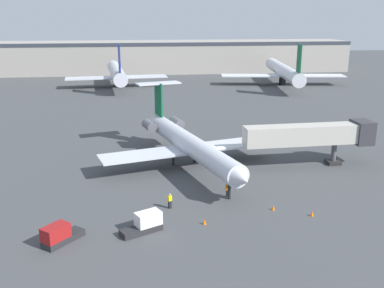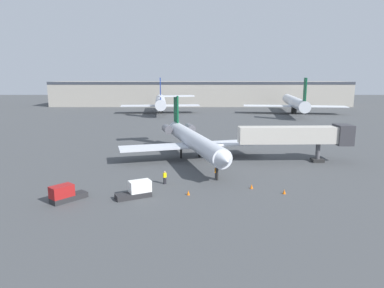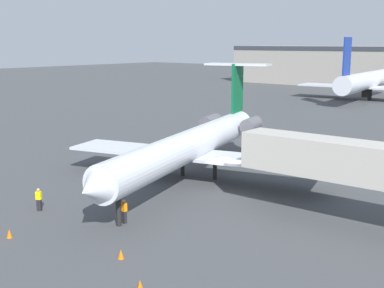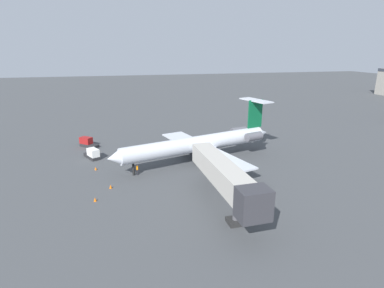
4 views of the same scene
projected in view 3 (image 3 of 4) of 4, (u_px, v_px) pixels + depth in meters
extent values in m
cube|color=#424447|center=(226.00, 191.00, 41.79)|extent=(400.00, 400.00, 0.10)
cylinder|color=silver|center=(189.00, 145.00, 43.30)|extent=(9.81, 26.75, 2.69)
cone|color=silver|center=(93.00, 189.00, 30.49)|extent=(3.05, 2.80, 2.55)
cone|color=silver|center=(242.00, 122.00, 56.19)|extent=(2.90, 3.12, 2.28)
cube|color=silver|center=(263.00, 162.00, 41.87)|extent=(11.84, 7.20, 0.24)
cube|color=silver|center=(132.00, 149.00, 46.93)|extent=(11.84, 7.20, 0.24)
cylinder|color=#595960|center=(251.00, 125.00, 51.73)|extent=(2.30, 3.48, 1.50)
cylinder|color=#595960|center=(211.00, 122.00, 53.52)|extent=(2.30, 3.48, 1.50)
cube|color=#0C5933|center=(237.00, 88.00, 53.71)|extent=(1.09, 3.15, 5.21)
cube|color=silver|center=(238.00, 64.00, 53.21)|extent=(7.19, 4.13, 0.20)
cylinder|color=black|center=(119.00, 211.00, 33.46)|extent=(0.36, 0.36, 2.00)
cylinder|color=black|center=(215.00, 168.00, 44.91)|extent=(0.36, 0.36, 2.00)
cylinder|color=black|center=(183.00, 165.00, 46.19)|extent=(0.36, 0.36, 2.00)
cube|color=#B7B2A8|center=(364.00, 163.00, 32.41)|extent=(17.17, 3.13, 2.60)
cube|color=black|center=(39.00, 205.00, 36.60)|extent=(0.40, 0.37, 0.85)
cube|color=yellow|center=(39.00, 195.00, 36.46)|extent=(0.48, 0.43, 0.60)
sphere|color=tan|center=(38.00, 190.00, 36.38)|extent=(0.24, 0.24, 0.24)
cube|color=black|center=(124.00, 217.00, 34.06)|extent=(0.33, 0.26, 0.85)
cube|color=orange|center=(124.00, 207.00, 33.92)|extent=(0.42, 0.29, 0.60)
sphere|color=tan|center=(124.00, 201.00, 33.84)|extent=(0.24, 0.24, 0.24)
cone|color=orange|center=(9.00, 234.00, 31.53)|extent=(0.36, 0.36, 0.55)
cone|color=orange|center=(140.00, 285.00, 24.80)|extent=(0.36, 0.36, 0.55)
cone|color=orange|center=(121.00, 254.00, 28.46)|extent=(0.36, 0.36, 0.55)
cylinder|color=silver|center=(368.00, 80.00, 106.02)|extent=(6.91, 34.58, 3.68)
cube|color=navy|center=(347.00, 56.00, 92.63)|extent=(0.68, 4.01, 7.00)
cube|color=silver|center=(367.00, 87.00, 106.31)|extent=(29.32, 8.70, 0.30)
cube|color=black|center=(367.00, 95.00, 106.63)|extent=(1.20, 2.80, 2.40)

